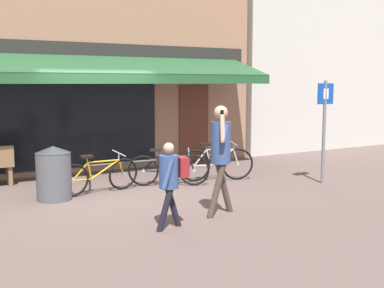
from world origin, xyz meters
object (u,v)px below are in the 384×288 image
object	(u,v)px
bicycle_black	(168,169)
pedestrian_adult	(221,147)
bicycle_silver	(216,164)
parking_sign	(324,120)
pedestrian_child	(171,175)
bicycle_orange	(99,176)
litter_bin	(54,173)

from	to	relation	value
bicycle_black	pedestrian_adult	distance (m)	2.56
bicycle_silver	parking_sign	bearing A→B (deg)	-17.11
bicycle_silver	pedestrian_child	xyz separation A→B (m)	(-2.49, -2.65, 0.42)
pedestrian_adult	pedestrian_child	world-z (taller)	pedestrian_adult
bicycle_orange	bicycle_black	distance (m)	1.52
bicycle_orange	litter_bin	distance (m)	0.90
parking_sign	bicycle_orange	bearing A→B (deg)	162.42
bicycle_orange	litter_bin	bearing A→B (deg)	176.16
pedestrian_child	parking_sign	world-z (taller)	parking_sign
bicycle_orange	pedestrian_child	bearing A→B (deg)	-94.47
bicycle_black	parking_sign	distance (m)	3.49
bicycle_black	bicycle_silver	size ratio (longest dim) A/B	0.94
bicycle_black	pedestrian_adult	world-z (taller)	pedestrian_adult
pedestrian_child	litter_bin	xyz separation A→B (m)	(-1.07, 2.66, -0.30)
pedestrian_adult	pedestrian_child	bearing A→B (deg)	16.55
bicycle_orange	litter_bin	xyz separation A→B (m)	(-0.88, -0.07, 0.15)
bicycle_silver	pedestrian_adult	world-z (taller)	pedestrian_adult
pedestrian_adult	parking_sign	bearing A→B (deg)	-161.28
litter_bin	parking_sign	world-z (taller)	parking_sign
pedestrian_child	litter_bin	size ratio (longest dim) A/B	1.29
bicycle_orange	bicycle_silver	size ratio (longest dim) A/B	1.06
bicycle_orange	parking_sign	distance (m)	4.88
bicycle_silver	litter_bin	size ratio (longest dim) A/B	1.63
bicycle_black	pedestrian_adult	xyz separation A→B (m)	(-0.28, -2.43, 0.77)
bicycle_black	pedestrian_adult	size ratio (longest dim) A/B	0.85
bicycle_silver	pedestrian_child	world-z (taller)	pedestrian_child
pedestrian_adult	pedestrian_child	distance (m)	1.14
bicycle_black	litter_bin	bearing A→B (deg)	-150.99
bicycle_silver	litter_bin	distance (m)	3.56
litter_bin	parking_sign	size ratio (longest dim) A/B	0.46
bicycle_silver	litter_bin	world-z (taller)	litter_bin
pedestrian_child	litter_bin	distance (m)	2.88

